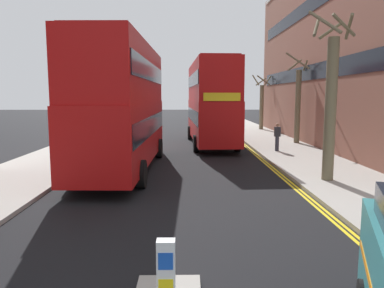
# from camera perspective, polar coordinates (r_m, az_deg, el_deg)

# --- Properties ---
(sidewalk_right) EXTENTS (4.00, 80.00, 0.14)m
(sidewalk_right) POSITION_cam_1_polar(r_m,az_deg,el_deg) (18.24, 18.96, -3.32)
(sidewalk_right) COLOR #9E9991
(sidewalk_right) RESTS_ON ground
(sidewalk_left) EXTENTS (4.00, 80.00, 0.14)m
(sidewalk_left) POSITION_cam_1_polar(r_m,az_deg,el_deg) (18.45, -22.61, -3.37)
(sidewalk_left) COLOR #9E9991
(sidewalk_left) RESTS_ON ground
(kerb_line_outer) EXTENTS (0.10, 56.00, 0.01)m
(kerb_line_outer) POSITION_cam_1_polar(r_m,az_deg,el_deg) (15.75, 14.20, -5.04)
(kerb_line_outer) COLOR yellow
(kerb_line_outer) RESTS_ON ground
(kerb_line_inner) EXTENTS (0.10, 56.00, 0.01)m
(kerb_line_inner) POSITION_cam_1_polar(r_m,az_deg,el_deg) (15.71, 13.64, -5.06)
(kerb_line_inner) COLOR yellow
(kerb_line_inner) RESTS_ON ground
(keep_left_bollard) EXTENTS (0.36, 0.28, 1.11)m
(keep_left_bollard) POSITION_cam_1_polar(r_m,az_deg,el_deg) (5.95, -4.01, -19.96)
(keep_left_bollard) COLOR silver
(keep_left_bollard) RESTS_ON traffic_island
(double_decker_bus_away) EXTENTS (2.98, 10.86, 5.64)m
(double_decker_bus_away) POSITION_cam_1_polar(r_m,az_deg,el_deg) (16.82, -10.55, 6.23)
(double_decker_bus_away) COLOR #B20F0F
(double_decker_bus_away) RESTS_ON ground
(double_decker_bus_oncoming) EXTENTS (3.14, 10.90, 5.64)m
(double_decker_bus_oncoming) POSITION_cam_1_polar(r_m,az_deg,el_deg) (25.32, 2.91, 6.71)
(double_decker_bus_oncoming) COLOR #B20F0F
(double_decker_bus_oncoming) RESTS_ON ground
(pedestrian_far) EXTENTS (0.34, 0.22, 1.62)m
(pedestrian_far) POSITION_cam_1_polar(r_m,az_deg,el_deg) (22.15, 13.02, 1.13)
(pedestrian_far) COLOR #2D2D38
(pedestrian_far) RESTS_ON sidewalk_right
(street_tree_near) EXTENTS (1.71, 1.66, 5.23)m
(street_tree_near) POSITION_cam_1_polar(r_m,az_deg,el_deg) (36.49, 10.68, 6.06)
(street_tree_near) COLOR #6B6047
(street_tree_near) RESTS_ON sidewalk_right
(street_tree_mid) EXTENTS (1.64, 1.85, 6.30)m
(street_tree_mid) POSITION_cam_1_polar(r_m,az_deg,el_deg) (14.88, 20.59, 5.95)
(street_tree_mid) COLOR #6B6047
(street_tree_mid) RESTS_ON sidewalk_right
(street_tree_far) EXTENTS (1.56, 1.80, 6.06)m
(street_tree_far) POSITION_cam_1_polar(r_m,az_deg,el_deg) (26.32, 16.01, 6.04)
(street_tree_far) COLOR #6B6047
(street_tree_far) RESTS_ON sidewalk_right
(townhouse_terrace_right) EXTENTS (10.08, 28.00, 12.85)m
(townhouse_terrace_right) POSITION_cam_1_polar(r_m,az_deg,el_deg) (28.64, 27.22, 12.80)
(townhouse_terrace_right) COLOR brown
(townhouse_terrace_right) RESTS_ON ground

